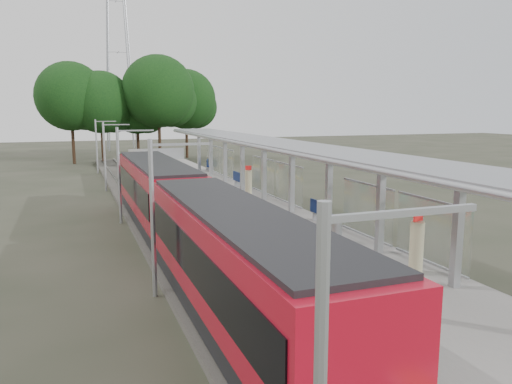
{
  "coord_description": "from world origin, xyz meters",
  "views": [
    {
      "loc": [
        -8.74,
        -9.53,
        6.34
      ],
      "look_at": [
        -0.22,
        13.4,
        2.3
      ],
      "focal_mm": 35.0,
      "sensor_mm": 36.0,
      "label": 1
    }
  ],
  "objects_px": {
    "info_pillar_near": "(417,247)",
    "litter_bin": "(336,230)",
    "bench_far": "(209,165)",
    "bench_mid": "(239,179)",
    "train": "(184,215)",
    "bench_near": "(321,211)",
    "info_pillar_far": "(248,183)"
  },
  "relations": [
    {
      "from": "train",
      "to": "bench_mid",
      "type": "xyz_separation_m",
      "value": [
        6.57,
        12.48,
        -0.47
      ]
    },
    {
      "from": "bench_mid",
      "to": "info_pillar_near",
      "type": "bearing_deg",
      "value": -92.79
    },
    {
      "from": "bench_near",
      "to": "bench_mid",
      "type": "distance_m",
      "value": 11.78
    },
    {
      "from": "train",
      "to": "bench_mid",
      "type": "height_order",
      "value": "train"
    },
    {
      "from": "bench_mid",
      "to": "litter_bin",
      "type": "relative_size",
      "value": 1.68
    },
    {
      "from": "bench_near",
      "to": "litter_bin",
      "type": "bearing_deg",
      "value": -110.79
    },
    {
      "from": "info_pillar_near",
      "to": "litter_bin",
      "type": "xyz_separation_m",
      "value": [
        -0.53,
        4.35,
        -0.4
      ]
    },
    {
      "from": "train",
      "to": "info_pillar_near",
      "type": "bearing_deg",
      "value": -47.89
    },
    {
      "from": "info_pillar_far",
      "to": "litter_bin",
      "type": "xyz_separation_m",
      "value": [
        -0.34,
        -11.67,
        -0.34
      ]
    },
    {
      "from": "bench_near",
      "to": "info_pillar_near",
      "type": "distance_m",
      "value": 7.64
    },
    {
      "from": "train",
      "to": "bench_mid",
      "type": "distance_m",
      "value": 14.11
    },
    {
      "from": "bench_far",
      "to": "info_pillar_near",
      "type": "distance_m",
      "value": 29.48
    },
    {
      "from": "info_pillar_far",
      "to": "litter_bin",
      "type": "relative_size",
      "value": 1.98
    },
    {
      "from": "bench_mid",
      "to": "info_pillar_far",
      "type": "bearing_deg",
      "value": -100.44
    },
    {
      "from": "bench_near",
      "to": "litter_bin",
      "type": "height_order",
      "value": "bench_near"
    },
    {
      "from": "bench_far",
      "to": "litter_bin",
      "type": "height_order",
      "value": "bench_far"
    },
    {
      "from": "train",
      "to": "bench_mid",
      "type": "relative_size",
      "value": 16.97
    },
    {
      "from": "bench_mid",
      "to": "train",
      "type": "bearing_deg",
      "value": -119.62
    },
    {
      "from": "train",
      "to": "litter_bin",
      "type": "distance_m",
      "value": 6.29
    },
    {
      "from": "bench_mid",
      "to": "litter_bin",
      "type": "distance_m",
      "value": 15.07
    },
    {
      "from": "train",
      "to": "bench_near",
      "type": "xyz_separation_m",
      "value": [
        6.75,
        0.7,
        -0.48
      ]
    },
    {
      "from": "bench_far",
      "to": "litter_bin",
      "type": "xyz_separation_m",
      "value": [
        -1.39,
        -25.12,
        -0.06
      ]
    },
    {
      "from": "bench_near",
      "to": "info_pillar_near",
      "type": "bearing_deg",
      "value": -97.01
    },
    {
      "from": "bench_near",
      "to": "bench_mid",
      "type": "bearing_deg",
      "value": 87.62
    },
    {
      "from": "litter_bin",
      "to": "info_pillar_far",
      "type": "bearing_deg",
      "value": 88.33
    },
    {
      "from": "litter_bin",
      "to": "bench_far",
      "type": "bearing_deg",
      "value": 86.83
    },
    {
      "from": "info_pillar_near",
      "to": "litter_bin",
      "type": "bearing_deg",
      "value": 84.75
    },
    {
      "from": "info_pillar_far",
      "to": "info_pillar_near",
      "type": "bearing_deg",
      "value": -72.42
    },
    {
      "from": "bench_far",
      "to": "info_pillar_near",
      "type": "height_order",
      "value": "info_pillar_near"
    },
    {
      "from": "bench_far",
      "to": "info_pillar_far",
      "type": "distance_m",
      "value": 13.49
    },
    {
      "from": "bench_far",
      "to": "litter_bin",
      "type": "bearing_deg",
      "value": -74.37
    },
    {
      "from": "train",
      "to": "info_pillar_far",
      "type": "distance_m",
      "value": 10.93
    }
  ]
}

